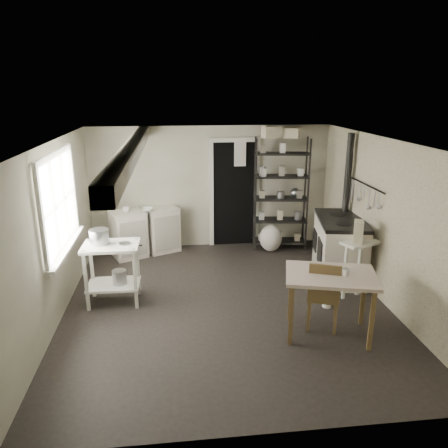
{
  "coord_description": "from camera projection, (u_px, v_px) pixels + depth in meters",
  "views": [
    {
      "loc": [
        -0.69,
        -5.59,
        2.95
      ],
      "look_at": [
        0.0,
        0.3,
        1.1
      ],
      "focal_mm": 35.0,
      "sensor_mm": 36.0,
      "label": 1
    }
  ],
  "objects": [
    {
      "name": "floor",
      "position": [
        226.0,
        303.0,
        6.26
      ],
      "size": [
        5.0,
        5.0,
        0.0
      ],
      "primitive_type": "plane",
      "color": "black",
      "rests_on": "ground"
    },
    {
      "name": "ceiling",
      "position": [
        227.0,
        141.0,
        5.57
      ],
      "size": [
        5.0,
        5.0,
        0.0
      ],
      "primitive_type": "plane",
      "rotation": [
        3.14,
        0.0,
        0.0
      ],
      "color": "silver",
      "rests_on": "wall_back"
    },
    {
      "name": "wall_back",
      "position": [
        211.0,
        187.0,
        8.28
      ],
      "size": [
        4.5,
        0.02,
        2.3
      ],
      "primitive_type": "cube",
      "color": "#B6B29C",
      "rests_on": "ground"
    },
    {
      "name": "wall_front",
      "position": [
        264.0,
        320.0,
        3.54
      ],
      "size": [
        4.5,
        0.02,
        2.3
      ],
      "primitive_type": "cube",
      "color": "#B6B29C",
      "rests_on": "ground"
    },
    {
      "name": "wall_left",
      "position": [
        55.0,
        233.0,
        5.66
      ],
      "size": [
        0.02,
        5.0,
        2.3
      ],
      "primitive_type": "cube",
      "color": "#B6B29C",
      "rests_on": "ground"
    },
    {
      "name": "wall_right",
      "position": [
        384.0,
        221.0,
        6.16
      ],
      "size": [
        0.02,
        5.0,
        2.3
      ],
      "primitive_type": "cube",
      "color": "#B6B29C",
      "rests_on": "ground"
    },
    {
      "name": "window",
      "position": [
        58.0,
        203.0,
        5.75
      ],
      "size": [
        0.12,
        1.76,
        1.28
      ],
      "primitive_type": null,
      "color": "silver",
      "rests_on": "wall_left"
    },
    {
      "name": "doorway",
      "position": [
        234.0,
        195.0,
        8.35
      ],
      "size": [
        0.96,
        0.1,
        2.08
      ],
      "primitive_type": null,
      "color": "silver",
      "rests_on": "ground"
    },
    {
      "name": "ceiling_beam",
      "position": [
        132.0,
        151.0,
        5.47
      ],
      "size": [
        0.18,
        5.0,
        0.18
      ],
      "primitive_type": null,
      "color": "silver",
      "rests_on": "ceiling"
    },
    {
      "name": "wallpaper_panel",
      "position": [
        384.0,
        221.0,
        6.16
      ],
      "size": [
        0.01,
        5.0,
        2.3
      ],
      "primitive_type": null,
      "color": "beige",
      "rests_on": "wall_right"
    },
    {
      "name": "utensil_rail",
      "position": [
        365.0,
        185.0,
        6.61
      ],
      "size": [
        0.06,
        1.2,
        0.44
      ],
      "primitive_type": null,
      "color": "#A5A5A7",
      "rests_on": "wall_right"
    },
    {
      "name": "prep_table",
      "position": [
        113.0,
        276.0,
        6.18
      ],
      "size": [
        0.78,
        0.56,
        0.88
      ],
      "primitive_type": null,
      "rotation": [
        0.0,
        0.0,
        -0.01
      ],
      "color": "silver",
      "rests_on": "ground"
    },
    {
      "name": "stockpot",
      "position": [
        100.0,
        239.0,
        6.06
      ],
      "size": [
        0.31,
        0.31,
        0.29
      ],
      "primitive_type": "cylinder",
      "rotation": [
        0.0,
        0.0,
        0.15
      ],
      "color": "#A5A5A7",
      "rests_on": "prep_table"
    },
    {
      "name": "saucepan",
      "position": [
        125.0,
        246.0,
        6.07
      ],
      "size": [
        0.19,
        0.19,
        0.09
      ],
      "primitive_type": "cylinder",
      "rotation": [
        0.0,
        0.0,
        0.19
      ],
      "color": "#A5A5A7",
      "rests_on": "prep_table"
    },
    {
      "name": "bucket",
      "position": [
        120.0,
        278.0,
        6.18
      ],
      "size": [
        0.25,
        0.25,
        0.22
      ],
      "primitive_type": "cylinder",
      "rotation": [
        0.0,
        0.0,
        0.33
      ],
      "color": "#A5A5A7",
      "rests_on": "prep_table"
    },
    {
      "name": "base_cabinets",
      "position": [
        145.0,
        229.0,
        8.05
      ],
      "size": [
        1.39,
        1.01,
        0.84
      ],
      "primitive_type": null,
      "rotation": [
        0.0,
        0.0,
        0.41
      ],
      "color": "silver",
      "rests_on": "ground"
    },
    {
      "name": "mixing_bowl",
      "position": [
        147.0,
        205.0,
        7.84
      ],
      "size": [
        0.31,
        0.31,
        0.06
      ],
      "primitive_type": "imported",
      "rotation": [
        0.0,
        0.0,
        -0.18
      ],
      "color": "white",
      "rests_on": "base_cabinets"
    },
    {
      "name": "counter_cup",
      "position": [
        126.0,
        205.0,
        7.76
      ],
      "size": [
        0.14,
        0.14,
        0.09
      ],
      "primitive_type": "imported",
      "rotation": [
        0.0,
        0.0,
        0.16
      ],
      "color": "white",
      "rests_on": "base_cabinets"
    },
    {
      "name": "shelf_rack",
      "position": [
        280.0,
        200.0,
        8.18
      ],
      "size": [
        1.04,
        0.51,
        2.1
      ],
      "primitive_type": null,
      "rotation": [
        0.0,
        0.0,
        -0.13
      ],
      "color": "black",
      "rests_on": "ground"
    },
    {
      "name": "shelf_jar",
      "position": [
        263.0,
        178.0,
        7.99
      ],
      "size": [
        0.11,
        0.11,
        0.2
      ],
      "primitive_type": "imported",
      "rotation": [
        0.0,
        0.0,
        0.19
      ],
      "color": "white",
      "rests_on": "shelf_rack"
    },
    {
      "name": "storage_box_a",
      "position": [
        271.0,
        143.0,
        7.81
      ],
      "size": [
        0.34,
        0.31,
        0.21
      ],
      "primitive_type": "cube",
      "rotation": [
        0.0,
        0.0,
        0.15
      ],
      "color": "beige",
      "rests_on": "shelf_rack"
    },
    {
      "name": "storage_box_b",
      "position": [
        291.0,
        144.0,
        7.85
      ],
      "size": [
        0.35,
        0.34,
        0.17
      ],
      "primitive_type": "cube",
      "rotation": [
        0.0,
        0.0,
        -0.41
      ],
      "color": "beige",
      "rests_on": "shelf_rack"
    },
    {
      "name": "stove",
      "position": [
        339.0,
        251.0,
        7.03
      ],
      "size": [
        0.91,
        1.35,
        0.98
      ],
      "primitive_type": null,
      "rotation": [
        0.0,
        0.0,
        -0.18
      ],
      "color": "silver",
      "rests_on": "ground"
    },
    {
      "name": "stovepipe",
      "position": [
        348.0,
        176.0,
        7.09
      ],
      "size": [
        0.12,
        0.12,
        1.33
      ],
      "primitive_type": null,
      "rotation": [
        0.0,
        0.0,
        -0.15
      ],
      "color": "black",
      "rests_on": "stove"
    },
    {
      "name": "side_ledge",
      "position": [
        358.0,
        268.0,
        6.39
      ],
      "size": [
        0.62,
        0.48,
        0.85
      ],
      "primitive_type": null,
      "rotation": [
        0.0,
        0.0,
        0.39
      ],
      "color": "silver",
      "rests_on": "ground"
    },
    {
      "name": "oats_box",
      "position": [
        358.0,
        231.0,
        6.19
      ],
      "size": [
        0.2,
        0.24,
        0.32
      ],
      "primitive_type": "cube",
      "rotation": [
        0.0,
        0.0,
        -0.39
      ],
      "color": "beige",
      "rests_on": "side_ledge"
    },
    {
      "name": "work_table",
      "position": [
        329.0,
        306.0,
        5.37
      ],
      "size": [
        1.22,
        0.99,
        0.81
      ],
      "primitive_type": null,
      "rotation": [
        0.0,
        0.0,
        -0.25
      ],
      "color": "beige",
      "rests_on": "ground"
    },
    {
      "name": "table_cup",
      "position": [
        345.0,
        277.0,
        5.19
      ],
      "size": [
        0.13,
        0.13,
        0.1
      ],
      "primitive_type": "imported",
      "rotation": [
        0.0,
        0.0,
        0.36
      ],
      "color": "white",
      "rests_on": "work_table"
    },
    {
      "name": "chair",
      "position": [
        324.0,
        292.0,
        5.51
      ],
      "size": [
        0.5,
        0.51,
        0.93
      ],
      "primitive_type": null,
      "rotation": [
        0.0,
        0.0,
        -0.36
      ],
      "color": "brown",
      "rests_on": "ground"
    },
    {
      "name": "flour_sack",
      "position": [
        271.0,
        239.0,
        8.21
      ],
      "size": [
        0.53,
        0.49,
        0.51
      ],
      "primitive_type": "ellipsoid",
      "rotation": [
        0.0,
        0.0,
        0.38
      ],
      "color": "silver",
      "rests_on": "ground"
    },
    {
      "name": "floor_crock",
      "position": [
        327.0,
        302.0,
        6.14
      ],
      "size": [
        0.16,
        0.16,
        0.16
      ],
      "primitive_type": "cylinder",
      "rotation": [
        0.0,
        0.0,
        -0.24
      ],
      "color": "white",
      "rests_on": "ground"
    }
  ]
}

